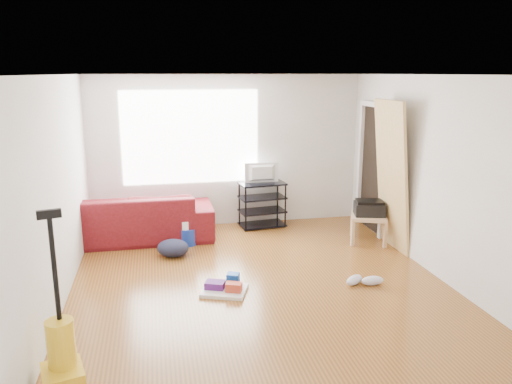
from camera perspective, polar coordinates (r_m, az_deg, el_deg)
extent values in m
cube|color=brown|center=(6.29, 0.26, -10.16)|extent=(4.50, 5.00, 0.01)
cube|color=white|center=(5.76, 0.29, 13.27)|extent=(4.50, 5.00, 0.01)
cube|color=beige|center=(8.32, -3.28, 4.67)|extent=(4.50, 0.01, 2.50)
cube|color=beige|center=(3.59, 8.59, -7.45)|extent=(4.50, 0.01, 2.50)
cube|color=beige|center=(5.88, -21.73, 0.01)|extent=(0.01, 5.00, 2.50)
cube|color=beige|center=(6.72, 19.40, 1.81)|extent=(0.01, 5.00, 2.50)
cube|color=white|center=(8.20, -7.46, 6.22)|extent=(2.20, 0.01, 1.50)
cube|color=white|center=(7.83, 14.37, 1.85)|extent=(0.06, 0.08, 2.00)
cube|color=white|center=(8.63, 11.79, 3.04)|extent=(0.06, 0.08, 2.00)
cube|color=white|center=(8.10, 13.41, 9.71)|extent=(0.06, 0.98, 0.08)
cube|color=black|center=(8.24, 13.23, 2.48)|extent=(0.01, 0.86, 1.98)
imported|color=#510B0E|center=(8.01, -14.02, -5.29)|extent=(2.51, 0.98, 0.73)
cube|color=black|center=(8.42, 0.70, -3.72)|extent=(0.79, 0.51, 0.03)
cube|color=black|center=(8.35, 0.71, -2.18)|extent=(0.79, 0.51, 0.03)
cube|color=black|center=(8.29, 0.71, -0.61)|extent=(0.79, 0.51, 0.03)
cube|color=black|center=(8.24, 0.72, 0.97)|extent=(0.79, 0.51, 0.03)
cylinder|color=black|center=(8.05, -1.18, -1.98)|extent=(0.03, 0.03, 0.75)
cylinder|color=black|center=(8.39, -1.92, -1.34)|extent=(0.03, 0.03, 0.75)
cylinder|color=black|center=(8.27, 3.38, -1.57)|extent=(0.03, 0.03, 0.75)
cylinder|color=black|center=(8.61, 2.47, -0.97)|extent=(0.03, 0.03, 0.75)
imported|color=black|center=(8.20, 0.72, 2.18)|extent=(0.57, 0.07, 0.33)
cube|color=tan|center=(7.75, 12.78, -2.74)|extent=(0.67, 0.67, 0.05)
cube|color=tan|center=(7.58, 10.99, -4.71)|extent=(0.05, 0.05, 0.38)
cube|color=tan|center=(8.03, 10.95, -3.67)|extent=(0.05, 0.05, 0.38)
cube|color=tan|center=(7.60, 14.55, -4.84)|extent=(0.05, 0.05, 0.38)
cube|color=tan|center=(8.05, 14.32, -3.80)|extent=(0.05, 0.05, 0.38)
cube|color=black|center=(7.72, 12.83, -1.90)|extent=(0.51, 0.44, 0.19)
cube|color=black|center=(7.69, 12.87, -1.08)|extent=(0.46, 0.39, 0.04)
cylinder|color=#1733A2|center=(7.62, -7.77, -5.98)|extent=(0.33, 0.33, 0.26)
cylinder|color=white|center=(7.53, -8.08, -4.70)|extent=(0.14, 0.14, 0.12)
cube|color=white|center=(6.00, -3.65, -11.18)|extent=(0.62, 0.56, 0.04)
cube|color=#BB3C26|center=(5.91, -2.55, -10.80)|extent=(0.22, 0.18, 0.10)
cube|color=#4B176B|center=(6.01, -4.71, -10.52)|extent=(0.27, 0.23, 0.08)
cube|color=#1149B7|center=(6.07, -2.64, -9.91)|extent=(0.18, 0.17, 0.14)
ellipsoid|color=black|center=(7.18, -9.44, -7.26)|extent=(0.53, 0.47, 0.25)
ellipsoid|color=silver|center=(6.29, 11.17, -9.84)|extent=(0.30, 0.26, 0.11)
ellipsoid|color=silver|center=(6.32, 13.16, -9.84)|extent=(0.28, 0.13, 0.11)
cube|color=gold|center=(4.59, -21.18, -19.37)|extent=(0.40, 0.43, 0.20)
cylinder|color=gold|center=(4.49, -21.39, -15.77)|extent=(0.22, 0.22, 0.39)
cylinder|color=black|center=(4.26, -22.03, -8.25)|extent=(0.04, 0.04, 0.84)
cube|color=black|center=(4.12, -22.59, -2.34)|extent=(0.19, 0.09, 0.07)
cube|color=tan|center=(7.69, 14.75, -6.12)|extent=(0.27, 0.87, 2.16)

